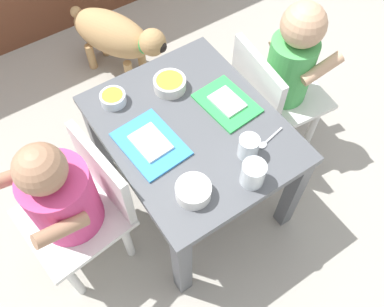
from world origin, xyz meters
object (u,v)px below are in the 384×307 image
(seated_child_left, at_px, (66,197))
(spoon_by_left_tray, at_px, (268,140))
(seated_child_right, at_px, (287,68))
(food_tray_right, at_px, (227,103))
(food_tray_left, at_px, (151,144))
(dining_table, at_px, (192,141))
(water_cup_left, at_px, (253,174))
(cereal_bowl_left_side, at_px, (170,84))
(dog, at_px, (116,35))
(veggie_bowl_far, at_px, (193,191))
(water_cup_right, at_px, (248,148))
(veggie_bowl_near, at_px, (113,98))

(seated_child_left, distance_m, spoon_by_left_tray, 0.59)
(seated_child_right, distance_m, food_tray_right, 0.27)
(food_tray_left, bearing_deg, food_tray_right, 0.00)
(dining_table, relative_size, water_cup_left, 8.13)
(water_cup_left, xyz_separation_m, cereal_bowl_left_side, (-0.01, 0.40, -0.01))
(dining_table, relative_size, seated_child_left, 0.96)
(dog, bearing_deg, cereal_bowl_left_side, -96.56)
(seated_child_right, distance_m, spoon_by_left_tray, 0.32)
(seated_child_left, bearing_deg, food_tray_right, -0.42)
(food_tray_left, relative_size, veggie_bowl_far, 2.26)
(seated_child_right, height_order, food_tray_right, seated_child_right)
(seated_child_left, relative_size, water_cup_right, 9.08)
(dog, height_order, water_cup_right, water_cup_right)
(water_cup_left, relative_size, veggie_bowl_near, 0.94)
(veggie_bowl_near, bearing_deg, veggie_bowl_far, -86.42)
(water_cup_left, relative_size, cereal_bowl_left_side, 0.72)
(food_tray_right, relative_size, veggie_bowl_near, 2.49)
(seated_child_left, distance_m, dog, 0.87)
(cereal_bowl_left_side, bearing_deg, spoon_by_left_tray, -68.57)
(water_cup_right, bearing_deg, seated_child_left, 159.38)
(food_tray_right, bearing_deg, spoon_by_left_tray, -83.90)
(food_tray_left, relative_size, veggie_bowl_near, 2.75)
(spoon_by_left_tray, bearing_deg, veggie_bowl_far, -174.86)
(seated_child_right, distance_m, food_tray_left, 0.54)
(dog, height_order, cereal_bowl_left_side, cereal_bowl_left_side)
(spoon_by_left_tray, bearing_deg, dog, 94.23)
(dog, bearing_deg, water_cup_left, -93.40)
(veggie_bowl_far, bearing_deg, seated_child_right, 23.33)
(water_cup_left, distance_m, veggie_bowl_near, 0.48)
(veggie_bowl_far, bearing_deg, food_tray_left, 93.44)
(food_tray_right, xyz_separation_m, veggie_bowl_far, (-0.26, -0.20, 0.02))
(seated_child_left, height_order, spoon_by_left_tray, seated_child_left)
(food_tray_left, height_order, veggie_bowl_near, veggie_bowl_near)
(dog, xyz_separation_m, cereal_bowl_left_side, (-0.06, -0.55, 0.24))
(dining_table, height_order, water_cup_right, water_cup_right)
(food_tray_right, relative_size, veggie_bowl_far, 2.05)
(seated_child_left, relative_size, seated_child_right, 0.97)
(food_tray_left, height_order, water_cup_right, water_cup_right)
(veggie_bowl_near, bearing_deg, seated_child_right, -17.21)
(seated_child_left, bearing_deg, water_cup_left, -30.22)
(veggie_bowl_near, bearing_deg, seated_child_left, -143.02)
(cereal_bowl_left_side, bearing_deg, dining_table, -98.86)
(dog, distance_m, food_tray_left, 0.77)
(veggie_bowl_far, xyz_separation_m, spoon_by_left_tray, (0.27, 0.02, -0.02))
(spoon_by_left_tray, bearing_deg, seated_child_left, 162.24)
(seated_child_right, distance_m, veggie_bowl_near, 0.58)
(seated_child_left, distance_m, cereal_bowl_left_side, 0.46)
(dining_table, height_order, food_tray_left, food_tray_left)
(water_cup_left, height_order, water_cup_right, water_cup_left)
(food_tray_right, bearing_deg, water_cup_left, -112.25)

